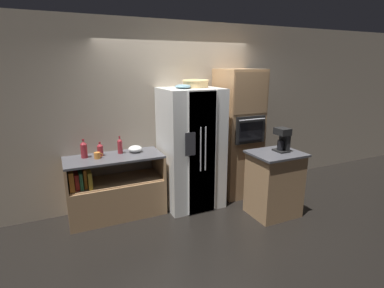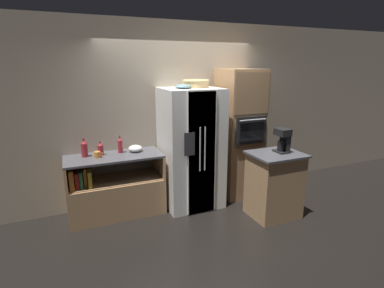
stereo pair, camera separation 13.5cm
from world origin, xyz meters
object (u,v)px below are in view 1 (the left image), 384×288
at_px(bottle_short, 100,149).
at_px(bottle_tall, 120,146).
at_px(coffee_maker, 283,139).
at_px(refrigerator, 191,148).
at_px(bottle_wide, 84,149).
at_px(wicker_basket, 196,83).
at_px(fruit_bowl, 183,86).
at_px(wall_oven, 238,133).
at_px(mug, 97,155).
at_px(mixing_bowl, 135,149).

bearing_deg(bottle_short, bottle_tall, 2.34).
height_order(bottle_tall, coffee_maker, coffee_maker).
bearing_deg(refrigerator, bottle_wide, 172.17).
relative_size(wicker_basket, bottle_short, 1.96).
bearing_deg(bottle_wide, bottle_short, -1.33).
relative_size(bottle_short, coffee_maker, 0.59).
bearing_deg(fruit_bowl, coffee_maker, -32.53).
xyz_separation_m(fruit_bowl, coffee_maker, (1.21, -0.77, -0.71)).
relative_size(wall_oven, wicker_basket, 5.27).
distance_m(bottle_short, bottle_wide, 0.22).
relative_size(wall_oven, mug, 17.57).
relative_size(refrigerator, bottle_wide, 6.84).
bearing_deg(refrigerator, wicker_basket, 34.12).
xyz_separation_m(wall_oven, bottle_tall, (-1.92, 0.16, -0.03)).
distance_m(refrigerator, fruit_bowl, 0.95).
distance_m(wicker_basket, bottle_short, 1.69).
bearing_deg(coffee_maker, mug, 159.25).
xyz_separation_m(mug, mixing_bowl, (0.55, 0.09, 0.01)).
relative_size(refrigerator, wicker_basket, 4.60).
bearing_deg(coffee_maker, bottle_wide, 158.25).
bearing_deg(bottle_tall, wall_oven, -4.67).
height_order(refrigerator, bottle_short, refrigerator).
distance_m(mug, mixing_bowl, 0.56).
bearing_deg(mixing_bowl, refrigerator, -12.99).
bearing_deg(bottle_wide, fruit_bowl, -10.76).
relative_size(bottle_short, mug, 1.70).
distance_m(wicker_basket, bottle_wide, 1.86).
relative_size(wicker_basket, mixing_bowl, 1.97).
bearing_deg(wicker_basket, refrigerator, -145.88).
relative_size(refrigerator, bottle_tall, 7.09).
bearing_deg(refrigerator, coffee_maker, -37.87).
xyz_separation_m(bottle_short, bottle_wide, (-0.21, 0.00, 0.03)).
relative_size(refrigerator, mixing_bowl, 9.05).
bearing_deg(mixing_bowl, fruit_bowl, -19.79).
height_order(bottle_wide, coffee_maker, coffee_maker).
height_order(bottle_wide, mixing_bowl, bottle_wide).
bearing_deg(mug, bottle_short, 62.64).
bearing_deg(bottle_wide, bottle_tall, 0.75).
xyz_separation_m(fruit_bowl, bottle_tall, (-0.88, 0.27, -0.84)).
distance_m(wicker_basket, bottle_tall, 1.45).
distance_m(wall_oven, wicker_basket, 1.14).
height_order(wall_oven, bottle_tall, wall_oven).
height_order(wall_oven, mixing_bowl, wall_oven).
xyz_separation_m(wicker_basket, bottle_tall, (-1.15, 0.14, -0.87)).
bearing_deg(bottle_short, mixing_bowl, -1.86).
height_order(fruit_bowl, bottle_short, fruit_bowl).
distance_m(fruit_bowl, bottle_short, 1.47).
bearing_deg(refrigerator, wall_oven, 3.93).
bearing_deg(mug, refrigerator, -4.09).
distance_m(refrigerator, bottle_wide, 1.55).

